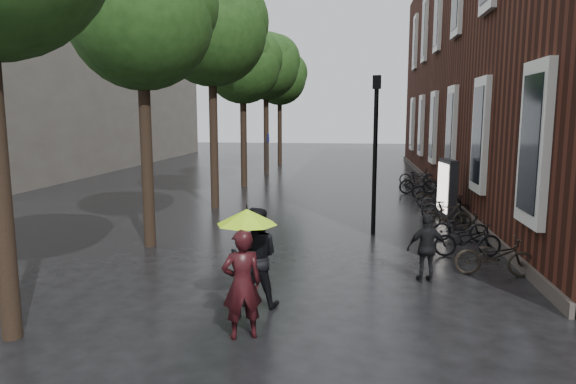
% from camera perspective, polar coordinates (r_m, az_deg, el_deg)
% --- Properties ---
extents(brick_building, '(10.20, 33.20, 12.00)m').
position_cam_1_polar(brick_building, '(27.39, 27.21, 12.60)').
color(brick_building, '#38160F').
rests_on(brick_building, ground).
extents(bg_building, '(16.00, 30.00, 14.00)m').
position_cam_1_polar(bg_building, '(41.77, -27.49, 12.26)').
color(bg_building, '#47423D').
rests_on(bg_building, ground).
extents(street_trees, '(4.33, 34.03, 8.91)m').
position_cam_1_polar(street_trees, '(23.08, -6.65, 15.26)').
color(street_trees, black).
rests_on(street_trees, ground).
extents(person_burgundy, '(0.78, 0.67, 1.82)m').
position_cam_1_polar(person_burgundy, '(8.49, -5.13, -10.18)').
color(person_burgundy, black).
rests_on(person_burgundy, ground).
extents(person_black, '(0.99, 0.80, 1.92)m').
position_cam_1_polar(person_black, '(9.81, -3.70, -7.26)').
color(person_black, black).
rests_on(person_black, ground).
extents(lime_umbrella, '(1.07, 1.07, 1.57)m').
position_cam_1_polar(lime_umbrella, '(8.90, -4.59, -2.76)').
color(lime_umbrella, black).
rests_on(lime_umbrella, ground).
extents(pedestrian_walking, '(0.94, 0.52, 1.51)m').
position_cam_1_polar(pedestrian_walking, '(11.66, 15.20, -6.03)').
color(pedestrian_walking, black).
rests_on(pedestrian_walking, ground).
extents(parked_bicycles, '(2.08, 15.96, 1.04)m').
position_cam_1_polar(parked_bicycles, '(19.99, 16.34, -0.91)').
color(parked_bicycles, black).
rests_on(parked_bicycles, ground).
extents(ad_lightbox, '(0.32, 1.39, 2.09)m').
position_cam_1_polar(ad_lightbox, '(18.92, 17.24, 0.34)').
color(ad_lightbox, black).
rests_on(ad_lightbox, ground).
extents(lamp_post, '(0.25, 0.25, 4.78)m').
position_cam_1_polar(lamp_post, '(15.69, 9.69, 5.79)').
color(lamp_post, black).
rests_on(lamp_post, ground).
extents(cycle_sign, '(0.15, 0.50, 2.78)m').
position_cam_1_polar(cycle_sign, '(24.75, -2.33, 4.41)').
color(cycle_sign, '#262628').
rests_on(cycle_sign, ground).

